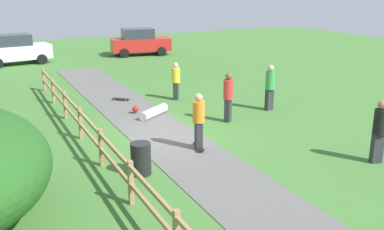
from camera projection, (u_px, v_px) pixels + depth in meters
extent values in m
plane|color=#427533|center=(167.00, 138.00, 14.89)|extent=(60.00, 60.00, 0.00)
cube|color=#605E5B|center=(167.00, 138.00, 14.88)|extent=(2.40, 28.00, 0.02)
cube|color=#997A51|center=(131.00, 183.00, 10.31)|extent=(0.12, 0.12, 1.10)
cube|color=#997A51|center=(101.00, 148.00, 12.51)|extent=(0.12, 0.12, 1.10)
cube|color=#997A51|center=(80.00, 123.00, 14.71)|extent=(0.12, 0.12, 1.10)
cube|color=#997A51|center=(65.00, 105.00, 16.92)|extent=(0.12, 0.12, 1.10)
cube|color=#997A51|center=(53.00, 91.00, 19.12)|extent=(0.12, 0.12, 1.10)
cube|color=#997A51|center=(44.00, 80.00, 21.32)|extent=(0.12, 0.12, 1.10)
cube|color=#997A51|center=(90.00, 136.00, 13.63)|extent=(0.08, 18.00, 0.09)
cube|color=#997A51|center=(89.00, 122.00, 13.50)|extent=(0.08, 18.00, 0.09)
cylinder|color=black|center=(141.00, 159.00, 11.98)|extent=(0.56, 0.56, 0.90)
cube|color=black|center=(199.00, 147.00, 13.88)|extent=(0.39, 0.82, 0.02)
cylinder|color=silver|center=(194.00, 145.00, 14.14)|extent=(0.04, 0.07, 0.06)
cylinder|color=silver|center=(199.00, 145.00, 14.17)|extent=(0.04, 0.07, 0.06)
cylinder|color=silver|center=(198.00, 151.00, 13.61)|extent=(0.04, 0.07, 0.06)
cylinder|color=silver|center=(203.00, 151.00, 13.64)|extent=(0.04, 0.07, 0.06)
cube|color=#2D2D33|center=(199.00, 134.00, 13.76)|extent=(0.27, 0.36, 0.80)
cylinder|color=orange|center=(199.00, 112.00, 13.55)|extent=(0.46, 0.46, 0.67)
sphere|color=tan|center=(199.00, 97.00, 13.42)|extent=(0.24, 0.24, 0.24)
cylinder|color=white|center=(154.00, 112.00, 17.21)|extent=(1.46, 1.17, 0.36)
sphere|color=red|center=(135.00, 109.00, 17.62)|extent=(0.26, 0.26, 0.26)
cube|color=black|center=(121.00, 99.00, 19.61)|extent=(0.71, 0.70, 0.02)
cylinder|color=silver|center=(127.00, 100.00, 19.61)|extent=(0.06, 0.06, 0.06)
cylinder|color=silver|center=(126.00, 101.00, 19.47)|extent=(0.06, 0.06, 0.06)
cylinder|color=silver|center=(116.00, 99.00, 19.77)|extent=(0.06, 0.06, 0.06)
cylinder|color=silver|center=(115.00, 100.00, 19.64)|extent=(0.06, 0.06, 0.06)
cube|color=#2D2D33|center=(377.00, 148.00, 12.77)|extent=(0.36, 0.28, 0.88)
cylinder|color=black|center=(380.00, 122.00, 12.54)|extent=(0.47, 0.47, 0.73)
sphere|color=#9E704C|center=(383.00, 105.00, 12.39)|extent=(0.26, 0.26, 0.26)
cube|color=#2D2D33|center=(228.00, 110.00, 16.57)|extent=(0.37, 0.36, 0.88)
cylinder|color=red|center=(228.00, 89.00, 16.34)|extent=(0.54, 0.54, 0.73)
sphere|color=brown|center=(229.00, 76.00, 16.20)|extent=(0.26, 0.26, 0.26)
cube|color=#2D2D33|center=(176.00, 91.00, 19.76)|extent=(0.35, 0.38, 0.79)
cylinder|color=yellow|center=(176.00, 75.00, 19.55)|extent=(0.53, 0.53, 0.66)
sphere|color=beige|center=(176.00, 65.00, 19.43)|extent=(0.24, 0.24, 0.24)
cube|color=#2D2D33|center=(269.00, 100.00, 18.10)|extent=(0.34, 0.24, 0.88)
cylinder|color=green|center=(270.00, 80.00, 17.87)|extent=(0.43, 0.43, 0.74)
sphere|color=tan|center=(271.00, 68.00, 17.72)|extent=(0.26, 0.26, 0.26)
cube|color=silver|center=(16.00, 52.00, 28.31)|extent=(4.38, 2.21, 0.90)
cube|color=#2D333D|center=(12.00, 40.00, 27.97)|extent=(2.38, 1.82, 0.70)
cylinder|color=black|center=(35.00, 56.00, 29.85)|extent=(0.66, 0.32, 0.64)
cylinder|color=black|center=(42.00, 59.00, 28.45)|extent=(0.66, 0.32, 0.64)
cube|color=red|center=(141.00, 44.00, 31.95)|extent=(4.42, 2.35, 0.90)
cube|color=#2D333D|center=(138.00, 33.00, 31.66)|extent=(2.42, 1.89, 0.70)
cylinder|color=black|center=(156.00, 48.00, 33.27)|extent=(0.67, 0.34, 0.64)
cylinder|color=black|center=(162.00, 51.00, 31.66)|extent=(0.67, 0.34, 0.64)
cylinder|color=black|center=(121.00, 50.00, 32.50)|extent=(0.67, 0.34, 0.64)
cylinder|color=black|center=(124.00, 53.00, 30.89)|extent=(0.67, 0.34, 0.64)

